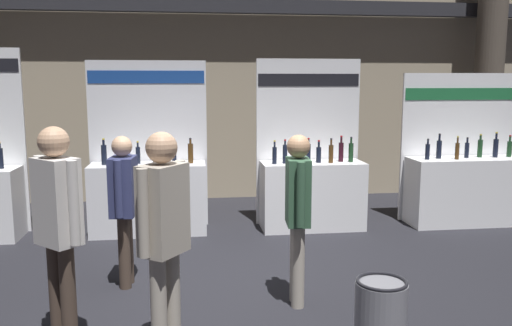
# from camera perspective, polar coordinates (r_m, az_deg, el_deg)

# --- Properties ---
(ground_plane) EXTENTS (26.47, 26.47, 0.00)m
(ground_plane) POSITION_cam_1_polar(r_m,az_deg,el_deg) (5.57, -0.23, -13.82)
(ground_plane) COLOR black
(hall_colonnade) EXTENTS (13.23, 1.09, 6.22)m
(hall_colonnade) POSITION_cam_1_polar(r_m,az_deg,el_deg) (9.73, -3.70, 14.33)
(hall_colonnade) COLOR tan
(hall_colonnade) RESTS_ON ground_plane
(exhibitor_booth_1) EXTENTS (1.69, 0.66, 2.43)m
(exhibitor_booth_1) POSITION_cam_1_polar(r_m,az_deg,el_deg) (7.71, -11.44, -2.86)
(exhibitor_booth_1) COLOR white
(exhibitor_booth_1) RESTS_ON ground_plane
(exhibitor_booth_2) EXTENTS (1.55, 0.66, 2.47)m
(exhibitor_booth_2) POSITION_cam_1_polar(r_m,az_deg,el_deg) (7.83, 5.98, -2.55)
(exhibitor_booth_2) COLOR white
(exhibitor_booth_2) RESTS_ON ground_plane
(exhibitor_booth_3) EXTENTS (1.83, 0.66, 2.26)m
(exhibitor_booth_3) POSITION_cam_1_polar(r_m,az_deg,el_deg) (8.63, 21.52, -2.16)
(exhibitor_booth_3) COLOR white
(exhibitor_booth_3) RESTS_ON ground_plane
(trash_bin) EXTENTS (0.38, 0.38, 0.71)m
(trash_bin) POSITION_cam_1_polar(r_m,az_deg,el_deg) (4.21, 13.19, -16.60)
(trash_bin) COLOR slate
(trash_bin) RESTS_ON ground_plane
(visitor_0) EXTENTS (0.40, 0.44, 1.78)m
(visitor_0) POSITION_cam_1_polar(r_m,az_deg,el_deg) (4.07, -9.88, -6.74)
(visitor_0) COLOR #ADA393
(visitor_0) RESTS_ON ground_plane
(visitor_3) EXTENTS (0.28, 0.54, 1.59)m
(visitor_3) POSITION_cam_1_polar(r_m,az_deg,el_deg) (5.67, -14.00, -3.70)
(visitor_3) COLOR #47382D
(visitor_3) RESTS_ON ground_plane
(visitor_5) EXTENTS (0.41, 0.41, 1.80)m
(visitor_5) POSITION_cam_1_polar(r_m,az_deg,el_deg) (4.46, -20.48, -5.60)
(visitor_5) COLOR #47382D
(visitor_5) RESTS_ON ground_plane
(visitor_6) EXTENTS (0.24, 0.50, 1.65)m
(visitor_6) POSITION_cam_1_polar(r_m,az_deg,el_deg) (5.05, 4.50, -4.74)
(visitor_6) COLOR #ADA393
(visitor_6) RESTS_ON ground_plane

